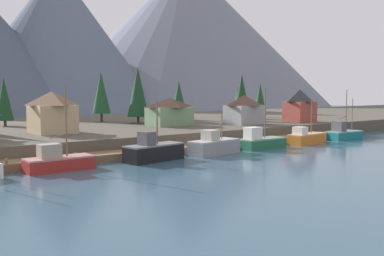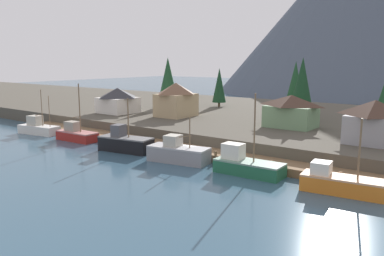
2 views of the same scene
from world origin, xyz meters
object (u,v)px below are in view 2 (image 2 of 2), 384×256
house_white (118,100)px  fishing_boat_white (38,128)px  conifer_mid_right (302,85)px  conifer_far_left (295,83)px  fishing_boat_green (246,165)px  house_grey (374,122)px  conifer_centre (219,85)px  conifer_near_left (168,80)px  house_green (291,111)px  house_tan (176,99)px  fishing_boat_black (125,143)px  fishing_boat_red (76,134)px  fishing_boat_orange (341,183)px  fishing_boat_grey (178,153)px

house_white → fishing_boat_white: bearing=-102.3°
conifer_mid_right → conifer_far_left: conifer_mid_right is taller
fishing_boat_green → house_white: fishing_boat_green is taller
house_grey → fishing_boat_green: bearing=-125.1°
conifer_centre → conifer_far_left: (19.12, -1.00, 1.19)m
house_white → conifer_near_left: 14.29m
house_green → conifer_centre: bearing=145.8°
house_tan → conifer_near_left: 15.49m
fishing_boat_black → conifer_near_left: 35.53m
fishing_boat_red → fishing_boat_green: bearing=-2.3°
conifer_near_left → conifer_mid_right: bearing=-0.3°
fishing_boat_green → house_tan: size_ratio=1.32×
fishing_boat_black → fishing_boat_orange: 31.11m
house_green → house_grey: (13.95, -5.85, 0.25)m
fishing_boat_black → fishing_boat_white: bearing=170.1°
fishing_boat_green → fishing_boat_orange: bearing=-3.0°
house_white → conifer_centre: bearing=64.2°
conifer_mid_right → conifer_centre: size_ratio=1.26×
house_green → conifer_centre: 30.87m
house_white → house_tan: bearing=13.6°
fishing_boat_white → conifer_mid_right: conifer_mid_right is taller
fishing_boat_grey → house_tan: 26.06m
house_white → conifer_mid_right: (34.28, 13.45, 3.73)m
house_green → house_white: bearing=-172.5°
fishing_boat_red → house_white: size_ratio=1.33×
conifer_centre → fishing_boat_grey: bearing=-63.7°
house_tan → fishing_boat_black: bearing=-71.7°
house_grey → conifer_far_left: 30.24m
house_white → house_grey: (50.05, -1.11, 0.29)m
house_green → conifer_far_left: 17.86m
fishing_boat_grey → house_grey: bearing=27.3°
conifer_near_left → conifer_far_left: size_ratio=1.08×
fishing_boat_white → fishing_boat_grey: fishing_boat_white is taller
conifer_centre → house_green: bearing=-34.2°
fishing_boat_red → conifer_mid_right: 40.67m
fishing_boat_green → conifer_far_left: (-9.90, 36.97, 7.61)m
house_green → conifer_near_left: (-34.02, 8.88, 3.72)m
fishing_boat_orange → conifer_centre: 55.63m
fishing_boat_black → house_tan: (-6.45, 19.53, 4.56)m
fishing_boat_red → fishing_boat_black: 12.49m
fishing_boat_white → house_grey: bearing=6.9°
fishing_boat_green → conifer_mid_right: size_ratio=0.84×
conifer_mid_right → fishing_boat_black: bearing=-116.3°
conifer_centre → house_grey: bearing=-30.5°
fishing_boat_white → fishing_boat_black: bearing=-9.1°
fishing_boat_orange → fishing_boat_green: bearing=172.2°
fishing_boat_red → house_grey: (42.99, 14.64, 4.38)m
fishing_boat_grey → conifer_far_left: size_ratio=0.80×
house_white → conifer_centre: 24.62m
conifer_mid_right → fishing_boat_green: bearing=-79.6°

